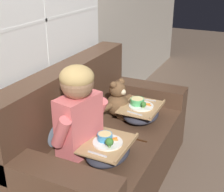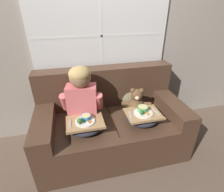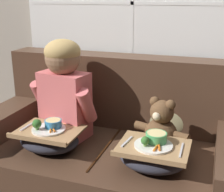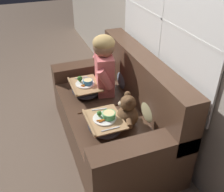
{
  "view_description": "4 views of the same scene",
  "coord_description": "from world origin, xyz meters",
  "px_view_note": "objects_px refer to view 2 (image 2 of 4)",
  "views": [
    {
      "loc": [
        -2.02,
        -1.02,
        1.79
      ],
      "look_at": [
        0.13,
        0.01,
        0.76
      ],
      "focal_mm": 50.0,
      "sensor_mm": 36.0,
      "label": 1
    },
    {
      "loc": [
        -0.41,
        -1.72,
        1.74
      ],
      "look_at": [
        -0.01,
        -0.05,
        0.81
      ],
      "focal_mm": 28.0,
      "sensor_mm": 36.0,
      "label": 2
    },
    {
      "loc": [
        0.63,
        -1.75,
        1.42
      ],
      "look_at": [
        0.02,
        0.02,
        0.81
      ],
      "focal_mm": 50.0,
      "sensor_mm": 36.0,
      "label": 3
    },
    {
      "loc": [
        2.13,
        -0.78,
        2.1
      ],
      "look_at": [
        0.13,
        -0.03,
        0.7
      ],
      "focal_mm": 42.0,
      "sensor_mm": 36.0,
      "label": 4
    }
  ],
  "objects_px": {
    "couch": "(110,122)",
    "teddy_bear": "(136,103)",
    "throw_pillow_behind_child": "(81,99)",
    "throw_pillow_behind_teddy": "(130,93)",
    "child_figure": "(81,92)",
    "lap_tray_teddy": "(143,117)",
    "lap_tray_child": "(85,126)"
  },
  "relations": [
    {
      "from": "couch",
      "to": "teddy_bear",
      "type": "distance_m",
      "value": 0.43
    },
    {
      "from": "couch",
      "to": "throw_pillow_behind_child",
      "type": "relative_size",
      "value": 5.19
    },
    {
      "from": "throw_pillow_behind_child",
      "to": "teddy_bear",
      "type": "distance_m",
      "value": 0.71
    },
    {
      "from": "throw_pillow_behind_teddy",
      "to": "teddy_bear",
      "type": "relative_size",
      "value": 0.94
    },
    {
      "from": "throw_pillow_behind_teddy",
      "to": "child_figure",
      "type": "height_order",
      "value": "child_figure"
    },
    {
      "from": "lap_tray_teddy",
      "to": "teddy_bear",
      "type": "bearing_deg",
      "value": 90.37
    },
    {
      "from": "teddy_bear",
      "to": "lap_tray_child",
      "type": "distance_m",
      "value": 0.71
    },
    {
      "from": "couch",
      "to": "throw_pillow_behind_child",
      "type": "height_order",
      "value": "couch"
    },
    {
      "from": "couch",
      "to": "teddy_bear",
      "type": "bearing_deg",
      "value": -4.33
    },
    {
      "from": "couch",
      "to": "throw_pillow_behind_child",
      "type": "xyz_separation_m",
      "value": [
        -0.33,
        0.22,
        0.28
      ]
    },
    {
      "from": "throw_pillow_behind_child",
      "to": "child_figure",
      "type": "height_order",
      "value": "child_figure"
    },
    {
      "from": "couch",
      "to": "lap_tray_teddy",
      "type": "height_order",
      "value": "couch"
    },
    {
      "from": "lap_tray_teddy",
      "to": "child_figure",
      "type": "bearing_deg",
      "value": 161.14
    },
    {
      "from": "child_figure",
      "to": "teddy_bear",
      "type": "xyz_separation_m",
      "value": [
        0.67,
        -0.0,
        -0.22
      ]
    },
    {
      "from": "throw_pillow_behind_teddy",
      "to": "child_figure",
      "type": "relative_size",
      "value": 0.51
    },
    {
      "from": "lap_tray_child",
      "to": "child_figure",
      "type": "bearing_deg",
      "value": 90.02
    },
    {
      "from": "couch",
      "to": "throw_pillow_behind_teddy",
      "type": "relative_size",
      "value": 5.16
    },
    {
      "from": "couch",
      "to": "throw_pillow_behind_child",
      "type": "bearing_deg",
      "value": 146.31
    },
    {
      "from": "teddy_bear",
      "to": "throw_pillow_behind_child",
      "type": "bearing_deg",
      "value": 159.6
    },
    {
      "from": "lap_tray_child",
      "to": "throw_pillow_behind_child",
      "type": "bearing_deg",
      "value": 89.98
    },
    {
      "from": "child_figure",
      "to": "lap_tray_child",
      "type": "distance_m",
      "value": 0.37
    },
    {
      "from": "throw_pillow_behind_teddy",
      "to": "throw_pillow_behind_child",
      "type": "bearing_deg",
      "value": 180.0
    },
    {
      "from": "throw_pillow_behind_teddy",
      "to": "lap_tray_teddy",
      "type": "bearing_deg",
      "value": -89.99
    },
    {
      "from": "couch",
      "to": "throw_pillow_behind_teddy",
      "type": "bearing_deg",
      "value": 33.69
    },
    {
      "from": "child_figure",
      "to": "lap_tray_child",
      "type": "bearing_deg",
      "value": -89.98
    },
    {
      "from": "couch",
      "to": "teddy_bear",
      "type": "relative_size",
      "value": 4.82
    },
    {
      "from": "throw_pillow_behind_teddy",
      "to": "lap_tray_teddy",
      "type": "height_order",
      "value": "throw_pillow_behind_teddy"
    },
    {
      "from": "couch",
      "to": "throw_pillow_behind_child",
      "type": "distance_m",
      "value": 0.49
    },
    {
      "from": "throw_pillow_behind_child",
      "to": "child_figure",
      "type": "distance_m",
      "value": 0.32
    },
    {
      "from": "couch",
      "to": "child_figure",
      "type": "bearing_deg",
      "value": -176.27
    },
    {
      "from": "throw_pillow_behind_teddy",
      "to": "lap_tray_teddy",
      "type": "distance_m",
      "value": 0.48
    },
    {
      "from": "throw_pillow_behind_child",
      "to": "teddy_bear",
      "type": "bearing_deg",
      "value": -20.4
    }
  ]
}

